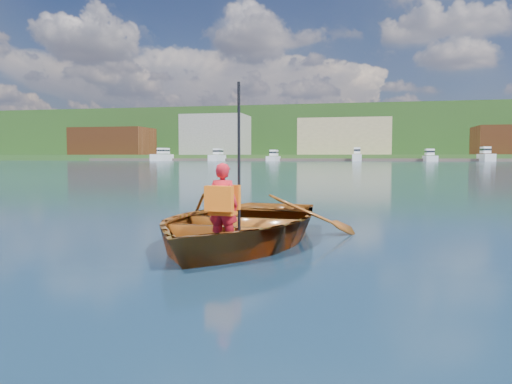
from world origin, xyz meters
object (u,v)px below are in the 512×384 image
object	(u,v)px
rowboat	(238,223)
child_paddler	(223,203)
marina_yachts	(381,157)
dock	(326,160)

from	to	relation	value
rowboat	child_paddler	bearing A→B (deg)	-87.09
child_paddler	marina_yachts	distance (m)	143.73
rowboat	marina_yachts	distance (m)	142.82
rowboat	dock	size ratio (longest dim) A/B	0.03
dock	rowboat	bearing A→B (deg)	-86.35
rowboat	child_paddler	xyz separation A→B (m)	(0.05, -0.91, 0.36)
rowboat	dock	distance (m)	147.67
marina_yachts	rowboat	bearing A→B (deg)	-92.72
rowboat	marina_yachts	world-z (taller)	marina_yachts
rowboat	marina_yachts	bearing A→B (deg)	87.28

